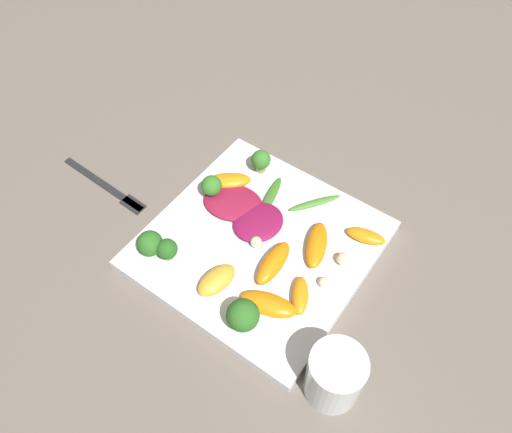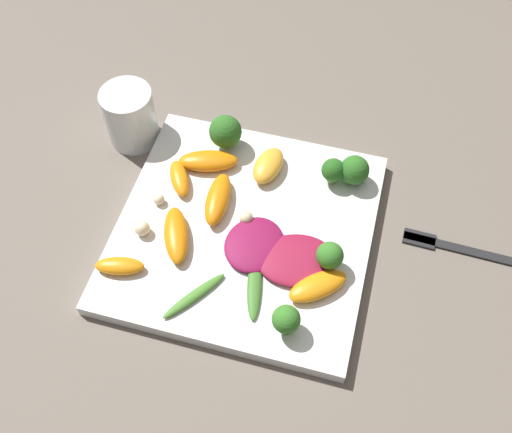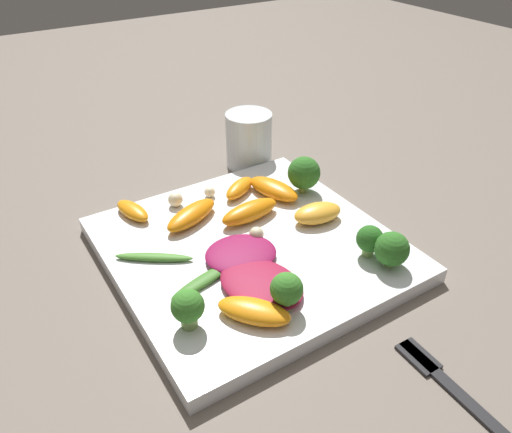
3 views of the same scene
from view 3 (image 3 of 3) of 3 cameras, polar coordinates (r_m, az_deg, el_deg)
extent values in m
plane|color=#6B6056|center=(0.58, -0.64, -4.43)|extent=(2.40, 2.40, 0.00)
cube|color=white|center=(0.57, -0.64, -3.70)|extent=(0.30, 0.30, 0.02)
cylinder|color=white|center=(0.74, -0.82, 8.74)|extent=(0.07, 0.07, 0.08)
cube|color=#262628|center=(0.47, 24.45, -19.86)|extent=(0.02, 0.18, 0.01)
cube|color=#262628|center=(0.49, 18.09, -14.87)|extent=(0.02, 0.04, 0.01)
ellipsoid|color=maroon|center=(0.54, -1.75, -4.27)|extent=(0.09, 0.08, 0.01)
ellipsoid|color=maroon|center=(0.50, 0.59, -7.71)|extent=(0.09, 0.11, 0.01)
ellipsoid|color=orange|center=(0.47, -0.24, -10.77)|extent=(0.07, 0.07, 0.02)
ellipsoid|color=orange|center=(0.64, 2.02, 3.18)|extent=(0.05, 0.08, 0.02)
ellipsoid|color=orange|center=(0.60, -0.73, 0.57)|extent=(0.08, 0.03, 0.02)
ellipsoid|color=orange|center=(0.65, -1.91, 3.27)|extent=(0.06, 0.05, 0.02)
ellipsoid|color=orange|center=(0.60, -7.38, 0.20)|extent=(0.08, 0.06, 0.02)
ellipsoid|color=#FCAD33|center=(0.60, 7.05, 0.39)|extent=(0.06, 0.04, 0.02)
ellipsoid|color=orange|center=(0.62, -13.93, 0.66)|extent=(0.04, 0.06, 0.02)
cylinder|color=#84AD5B|center=(0.48, 3.45, -9.73)|extent=(0.01, 0.01, 0.02)
sphere|color=#387A28|center=(0.47, 3.52, -8.25)|extent=(0.03, 0.03, 0.03)
cylinder|color=#7A9E51|center=(0.66, 5.41, 3.49)|extent=(0.01, 0.01, 0.02)
sphere|color=#2D6B23|center=(0.65, 5.51, 4.99)|extent=(0.04, 0.04, 0.04)
cylinder|color=#7A9E51|center=(0.47, -7.66, -11.55)|extent=(0.02, 0.02, 0.02)
sphere|color=#387A28|center=(0.46, -7.82, -10.09)|extent=(0.03, 0.03, 0.03)
cylinder|color=#84AD5B|center=(0.56, 12.69, -3.73)|extent=(0.01, 0.01, 0.01)
sphere|color=#26601E|center=(0.55, 12.88, -2.49)|extent=(0.03, 0.03, 0.03)
cylinder|color=#84AD5B|center=(0.55, 15.01, -4.92)|extent=(0.01, 0.01, 0.01)
sphere|color=#2D6B23|center=(0.54, 15.26, -3.59)|extent=(0.04, 0.04, 0.04)
ellipsoid|color=#3D7528|center=(0.51, -5.69, -7.08)|extent=(0.09, 0.04, 0.01)
ellipsoid|color=#47842D|center=(0.55, -11.58, -4.57)|extent=(0.08, 0.06, 0.01)
sphere|color=beige|center=(0.63, -9.20, 1.94)|extent=(0.02, 0.02, 0.02)
sphere|color=beige|center=(0.57, -0.16, -1.81)|extent=(0.02, 0.02, 0.02)
sphere|color=beige|center=(0.65, -5.33, 2.80)|extent=(0.01, 0.01, 0.01)
camera|label=1|loc=(0.87, 15.55, 50.46)|focal=35.00mm
camera|label=2|loc=(0.40, -94.55, 49.91)|focal=42.00mm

